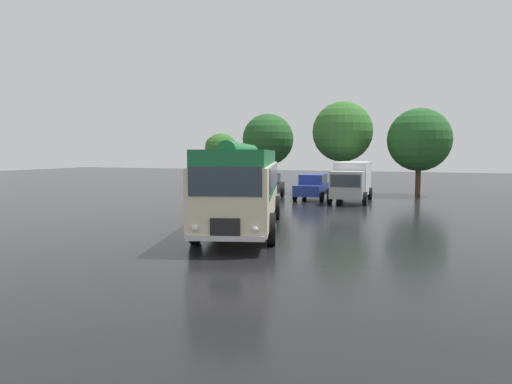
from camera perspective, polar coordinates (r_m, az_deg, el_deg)
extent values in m
plane|color=black|center=(18.57, -4.15, -4.72)|extent=(120.00, 120.00, 0.00)
cube|color=beige|center=(18.46, -1.69, 0.24)|extent=(5.32, 10.29, 2.10)
cube|color=#196B38|center=(18.40, -1.70, 4.37)|extent=(5.07, 10.04, 0.56)
cylinder|color=#196B38|center=(18.40, -1.70, 5.18)|extent=(3.36, 9.26, 0.60)
cube|color=#2D3842|center=(18.64, 2.27, 2.04)|extent=(2.38, 7.66, 0.84)
cube|color=#2D3842|center=(18.90, -5.42, 2.06)|extent=(2.38, 7.66, 0.84)
cube|color=#196B38|center=(18.57, 2.25, 0.36)|extent=(2.43, 7.85, 0.12)
cube|color=#196B38|center=(18.83, -5.45, 0.40)|extent=(2.43, 7.85, 0.12)
cube|color=#2D3842|center=(13.45, -3.92, 1.32)|extent=(2.11, 0.68, 0.88)
cube|color=black|center=(13.60, -3.89, -4.45)|extent=(0.88, 0.32, 0.56)
cube|color=silver|center=(13.64, -3.89, -5.83)|extent=(2.30, 0.79, 0.16)
sphere|color=white|center=(13.50, -0.10, -4.64)|extent=(0.22, 0.22, 0.22)
sphere|color=white|center=(13.75, -7.62, -4.51)|extent=(0.22, 0.22, 0.22)
cylinder|color=black|center=(15.43, 1.94, -4.63)|extent=(0.59, 1.13, 1.10)
cylinder|color=#196B38|center=(15.43, 1.94, -4.63)|extent=(0.42, 0.46, 0.39)
cylinder|color=black|center=(15.75, -7.59, -4.48)|extent=(0.59, 1.13, 1.10)
cylinder|color=#196B38|center=(15.75, -7.59, -4.48)|extent=(0.42, 0.46, 0.39)
cylinder|color=black|center=(21.37, 2.60, -1.94)|extent=(0.59, 1.13, 1.10)
cylinder|color=#196B38|center=(21.37, 2.60, -1.94)|extent=(0.42, 0.46, 0.39)
cylinder|color=black|center=(21.60, -4.32, -1.88)|extent=(0.59, 1.13, 1.10)
cylinder|color=#196B38|center=(21.60, -4.32, -1.88)|extent=(0.42, 0.46, 0.39)
cube|color=black|center=(31.04, 1.20, 0.45)|extent=(2.06, 4.33, 0.70)
cube|color=black|center=(31.14, 1.28, 1.70)|extent=(1.68, 2.31, 0.64)
cube|color=#2D3842|center=(30.95, 2.63, 1.68)|extent=(0.19, 1.93, 0.50)
cube|color=#2D3842|center=(31.34, -0.06, 1.72)|extent=(0.19, 1.93, 0.50)
cylinder|color=black|center=(29.59, 2.19, -0.46)|extent=(0.25, 0.65, 0.64)
cylinder|color=black|center=(30.07, -1.07, -0.37)|extent=(0.25, 0.65, 0.64)
cylinder|color=black|center=(32.11, 3.32, -0.03)|extent=(0.25, 0.65, 0.64)
cylinder|color=black|center=(32.55, 0.30, 0.05)|extent=(0.25, 0.65, 0.64)
cube|color=navy|center=(30.68, 7.10, 0.36)|extent=(1.82, 4.25, 0.70)
cube|color=navy|center=(30.78, 7.18, 1.62)|extent=(1.56, 2.23, 0.64)
cube|color=#2D3842|center=(30.62, 8.56, 1.59)|extent=(0.08, 1.93, 0.50)
cube|color=#2D3842|center=(30.95, 5.81, 1.66)|extent=(0.08, 1.93, 0.50)
cylinder|color=black|center=(29.26, 8.22, -0.57)|extent=(0.22, 0.65, 0.64)
cylinder|color=black|center=(29.65, 4.89, -0.46)|extent=(0.22, 0.65, 0.64)
cylinder|color=black|center=(31.80, 9.15, -0.14)|extent=(0.22, 0.65, 0.64)
cylinder|color=black|center=(32.17, 6.07, -0.04)|extent=(0.22, 0.65, 0.64)
cube|color=silver|center=(30.50, 12.05, 1.73)|extent=(2.17, 4.03, 2.10)
cube|color=#A4A4A4|center=(27.64, 11.33, 0.90)|extent=(1.97, 1.82, 1.60)
cube|color=#2D3842|center=(26.75, 11.09, 1.37)|extent=(1.70, 0.10, 0.72)
cylinder|color=black|center=(27.65, 13.45, -0.81)|extent=(0.28, 0.81, 0.80)
cylinder|color=black|center=(27.92, 9.20, -0.68)|extent=(0.28, 0.81, 0.80)
cylinder|color=black|center=(31.19, 14.07, -0.17)|extent=(0.28, 0.81, 0.80)
cylinder|color=black|center=(31.43, 10.29, -0.07)|extent=(0.28, 0.81, 0.80)
cylinder|color=#4C3823|center=(40.59, -4.34, 2.16)|extent=(0.38, 0.38, 2.26)
sphere|color=#336B28|center=(40.54, -4.36, 5.30)|extent=(2.91, 2.91, 2.91)
sphere|color=#336B28|center=(40.70, -5.12, 5.77)|extent=(1.76, 1.76, 1.76)
cylinder|color=#4C3823|center=(37.55, 1.49, 2.21)|extent=(0.37, 0.37, 2.61)
sphere|color=#235623|center=(37.52, 1.50, 6.59)|extent=(4.18, 4.18, 4.18)
sphere|color=#235623|center=(37.79, 1.41, 6.45)|extent=(3.02, 3.02, 3.02)
cylinder|color=#4C3823|center=(35.43, 10.69, 2.25)|extent=(0.29, 0.29, 2.97)
sphere|color=#336B28|center=(35.43, 10.77, 7.41)|extent=(4.55, 4.55, 4.55)
sphere|color=#336B28|center=(35.52, 10.57, 7.60)|extent=(3.18, 3.18, 3.18)
cylinder|color=#4C3823|center=(34.90, 19.59, 1.49)|extent=(0.37, 0.37, 2.34)
sphere|color=#235623|center=(34.86, 19.73, 6.18)|extent=(4.51, 4.51, 4.51)
sphere|color=#235623|center=(34.71, 19.46, 6.79)|extent=(2.66, 2.66, 2.66)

